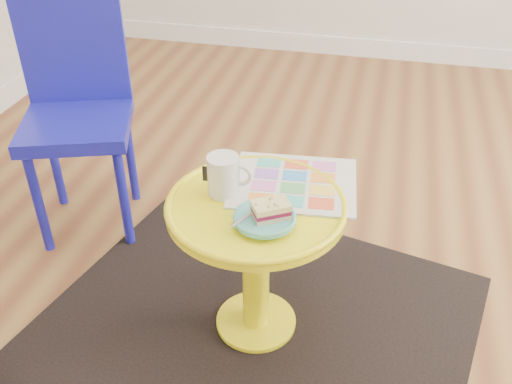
% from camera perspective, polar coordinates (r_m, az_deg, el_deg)
% --- Properties ---
extents(floor, '(4.00, 4.00, 0.00)m').
position_cam_1_polar(floor, '(2.19, 10.21, -5.59)').
color(floor, brown).
rests_on(floor, ground).
extents(room_walls, '(4.00, 4.00, 4.00)m').
position_cam_1_polar(room_walls, '(3.16, -6.42, 9.33)').
color(room_walls, silver).
rests_on(room_walls, ground).
extents(rug, '(1.51, 1.36, 0.01)m').
position_cam_1_polar(rug, '(1.88, -0.00, -12.96)').
color(rug, black).
rests_on(rug, ground).
extents(side_table, '(0.50, 0.50, 0.48)m').
position_cam_1_polar(side_table, '(1.65, 0.00, -4.99)').
color(side_table, yellow).
rests_on(side_table, ground).
extents(chair, '(0.48, 0.48, 0.85)m').
position_cam_1_polar(chair, '(2.19, -17.47, 8.49)').
color(chair, '#1819A0').
rests_on(chair, ground).
extents(newspaper, '(0.39, 0.34, 0.01)m').
position_cam_1_polar(newspaper, '(1.65, 3.79, 0.91)').
color(newspaper, silver).
rests_on(newspaper, side_table).
extents(mug, '(0.13, 0.09, 0.12)m').
position_cam_1_polar(mug, '(1.58, -3.20, 1.78)').
color(mug, silver).
rests_on(mug, side_table).
extents(plate, '(0.16, 0.16, 0.02)m').
position_cam_1_polar(plate, '(1.49, 0.87, -2.65)').
color(plate, '#4FA99F').
rests_on(plate, newspaper).
extents(cake_slice, '(0.11, 0.10, 0.04)m').
position_cam_1_polar(cake_slice, '(1.47, 1.49, -1.76)').
color(cake_slice, '#D3BC8C').
rests_on(cake_slice, plate).
extents(fork, '(0.08, 0.14, 0.00)m').
position_cam_1_polar(fork, '(1.49, -0.45, -2.11)').
color(fork, silver).
rests_on(fork, plate).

